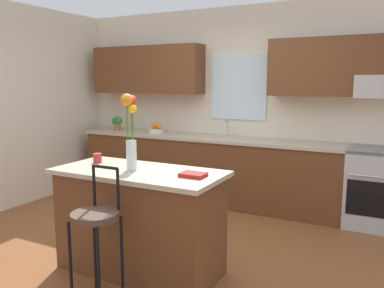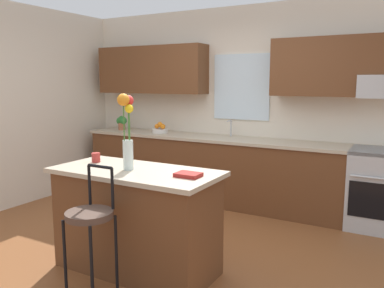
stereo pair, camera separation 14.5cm
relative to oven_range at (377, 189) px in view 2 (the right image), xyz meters
name	(u,v)px [view 2 (the right image)]	position (x,y,z in m)	size (l,w,h in m)	color
ground_plane	(163,248)	(-1.81, -1.68, -0.46)	(14.00, 14.00, 0.00)	brown
wall_left	(16,106)	(-4.37, -1.38, 0.89)	(0.12, 4.60, 2.70)	beige
back_wall_assembly	(243,94)	(-1.78, 0.31, 1.05)	(5.60, 0.50, 2.70)	beige
counter_run	(232,171)	(-1.81, 0.02, 0.01)	(4.56, 0.64, 0.92)	brown
sink_faucet	(230,126)	(-1.91, 0.17, 0.60)	(0.02, 0.13, 0.23)	#B7BABC
oven_range	(377,189)	(0.00, 0.00, 0.00)	(0.60, 0.64, 0.92)	#B7BABC
kitchen_island	(136,220)	(-1.76, -2.17, 0.00)	(1.49, 0.70, 0.92)	brown
bar_stool_near	(90,221)	(-1.76, -2.74, 0.18)	(0.36, 0.36, 1.04)	black
flower_vase	(127,127)	(-1.82, -2.20, 0.83)	(0.12, 0.17, 0.66)	silver
mug_ceramic	(96,157)	(-2.29, -2.09, 0.51)	(0.08, 0.08, 0.09)	#A52D28
cookbook	(188,175)	(-1.23, -2.17, 0.48)	(0.20, 0.15, 0.03)	maroon
fruit_bowl_oranges	(160,129)	(-2.99, 0.03, 0.51)	(0.24, 0.24, 0.16)	silver
potted_plant_small	(122,122)	(-3.72, 0.02, 0.59)	(0.20, 0.14, 0.22)	#9E5B3D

